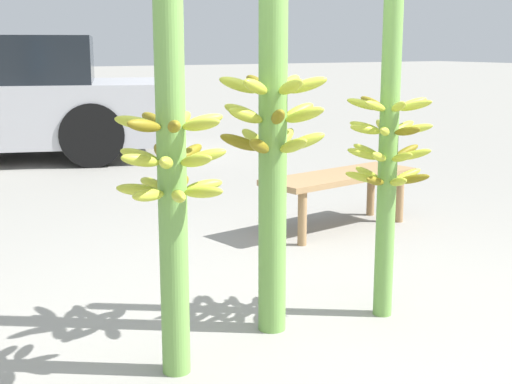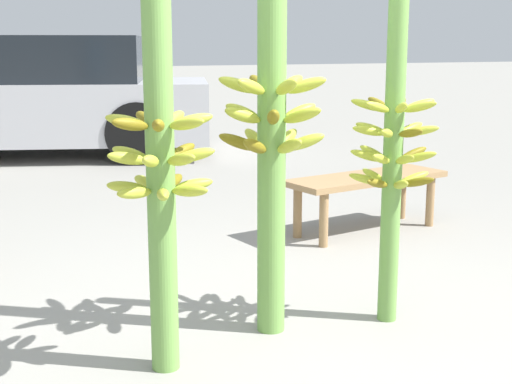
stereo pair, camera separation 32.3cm
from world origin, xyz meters
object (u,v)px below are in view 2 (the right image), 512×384
banana_stalk_center (272,153)px  market_bench (367,184)px  parked_car (35,98)px  banana_stalk_right (393,155)px  banana_stalk_left (161,178)px

banana_stalk_center → market_bench: (1.38, 1.32, -0.49)m
banana_stalk_center → parked_car: 6.00m
banana_stalk_center → market_bench: 1.97m
banana_stalk_right → market_bench: (0.81, 1.44, -0.46)m
banana_stalk_center → banana_stalk_right: size_ratio=0.99×
banana_stalk_left → market_bench: (1.94, 1.50, -0.45)m
market_bench → parked_car: bearing=99.6°
banana_stalk_right → banana_stalk_left: bearing=-176.7°
banana_stalk_right → parked_car: (-0.79, 6.11, -0.12)m
banana_stalk_right → parked_car: 6.16m
banana_stalk_left → market_bench: bearing=37.7°
banana_stalk_left → market_bench: banana_stalk_left is taller
banana_stalk_left → banana_stalk_right: 1.13m
parked_car → banana_stalk_center: bearing=-159.0°
banana_stalk_left → banana_stalk_center: 0.59m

